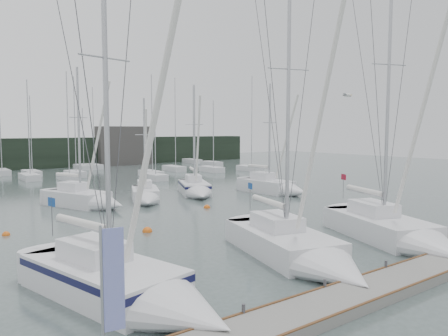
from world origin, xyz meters
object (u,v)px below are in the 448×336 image
(sailboat_mid_c, at_px, (146,197))
(buoy_c, at_px, (6,235))
(sailboat_mid_e, at_px, (277,188))
(buoy_a, at_px, (147,232))
(sailboat_near_center, at_px, (305,254))
(sailboat_mid_d, at_px, (196,190))
(sailboat_mid_b, at_px, (90,200))
(buoy_b, at_px, (207,208))
(sailboat_near_right, at_px, (404,235))
(dock_banner, at_px, (110,288))
(sailboat_near_left, at_px, (134,290))

(sailboat_mid_c, height_order, buoy_c, sailboat_mid_c)
(sailboat_mid_e, bearing_deg, buoy_a, -162.81)
(sailboat_near_center, distance_m, buoy_c, 18.08)
(sailboat_mid_d, height_order, buoy_c, sailboat_mid_d)
(sailboat_mid_b, distance_m, buoy_a, 10.61)
(buoy_a, distance_m, buoy_b, 9.08)
(sailboat_mid_b, bearing_deg, sailboat_near_center, -104.87)
(sailboat_mid_b, xyz_separation_m, buoy_c, (-7.42, -6.32, -0.60))
(sailboat_mid_e, bearing_deg, buoy_b, -171.39)
(sailboat_mid_e, relative_size, buoy_c, 24.88)
(sailboat_near_right, relative_size, sailboat_mid_b, 1.38)
(sailboat_near_center, xyz_separation_m, sailboat_mid_d, (7.82, 21.50, 0.01))
(sailboat_near_right, relative_size, buoy_b, 31.56)
(sailboat_near_right, bearing_deg, sailboat_mid_b, 133.28)
(buoy_b, bearing_deg, sailboat_mid_b, 142.46)
(buoy_b, height_order, buoy_c, buoy_b)
(sailboat_near_right, xyz_separation_m, buoy_c, (-17.05, 15.76, -0.61))
(sailboat_near_right, height_order, buoy_c, sailboat_near_right)
(sailboat_near_right, bearing_deg, buoy_c, 156.96)
(sailboat_mid_b, height_order, sailboat_mid_c, sailboat_mid_b)
(sailboat_mid_d, bearing_deg, sailboat_near_right, -68.50)
(sailboat_mid_d, bearing_deg, sailboat_mid_c, -148.39)
(buoy_a, bearing_deg, sailboat_mid_d, 45.43)
(sailboat_mid_c, height_order, dock_banner, sailboat_mid_c)
(sailboat_mid_d, bearing_deg, sailboat_mid_e, -3.82)
(sailboat_near_left, bearing_deg, buoy_c, 82.59)
(sailboat_mid_c, relative_size, sailboat_mid_d, 0.85)
(sailboat_near_left, bearing_deg, sailboat_mid_e, 22.64)
(sailboat_mid_e, height_order, buoy_c, sailboat_mid_e)
(sailboat_near_right, xyz_separation_m, buoy_a, (-9.75, 11.49, -0.61))
(buoy_a, bearing_deg, dock_banner, -119.40)
(sailboat_mid_c, distance_m, sailboat_mid_d, 5.83)
(sailboat_mid_d, bearing_deg, buoy_a, -110.69)
(sailboat_near_left, bearing_deg, sailboat_mid_c, 48.78)
(buoy_a, bearing_deg, sailboat_mid_c, 64.02)
(dock_banner, bearing_deg, buoy_a, 70.73)
(sailboat_mid_c, relative_size, dock_banner, 2.62)
(sailboat_near_center, relative_size, buoy_c, 33.52)
(sailboat_mid_c, height_order, buoy_a, sailboat_mid_c)
(sailboat_mid_b, distance_m, dock_banner, 26.81)
(sailboat_mid_b, bearing_deg, sailboat_near_left, -127.68)
(buoy_b, bearing_deg, buoy_c, -178.28)
(dock_banner, bearing_deg, sailboat_near_right, 20.46)
(buoy_a, relative_size, buoy_c, 1.31)
(sailboat_mid_d, relative_size, buoy_a, 18.59)
(sailboat_near_center, distance_m, buoy_a, 11.06)
(sailboat_near_right, bearing_deg, dock_banner, -149.96)
(sailboat_near_left, xyz_separation_m, buoy_c, (-1.62, 14.58, -0.64))
(sailboat_mid_d, distance_m, buoy_a, 15.22)
(sailboat_near_center, distance_m, sailboat_mid_b, 21.44)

